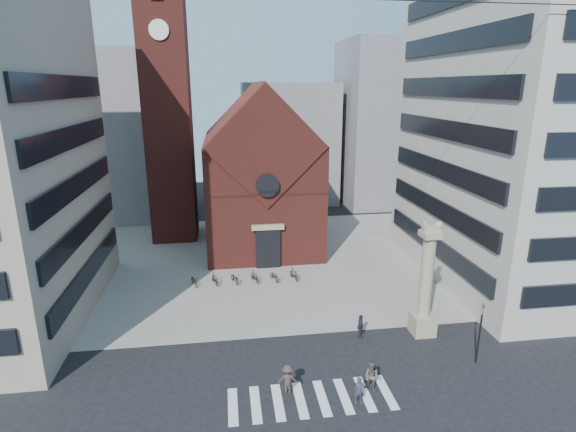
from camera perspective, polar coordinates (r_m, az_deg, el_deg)
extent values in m
plane|color=black|center=(30.62, 0.77, -18.84)|extent=(120.00, 120.00, 0.00)
cube|color=#9C978E|center=(47.30, -2.76, -5.57)|extent=(46.00, 30.00, 0.05)
cube|color=maroon|center=(51.23, -3.49, 3.14)|extent=(12.00, 16.00, 12.00)
cube|color=maroon|center=(50.60, -3.64, 9.88)|extent=(12.00, 15.40, 12.00)
cube|color=maroon|center=(42.34, -2.74, 8.64)|extent=(11.76, 0.50, 11.76)
cylinder|color=black|center=(42.51, -2.61, 3.88)|extent=(2.20, 0.30, 2.20)
cube|color=black|center=(44.59, -2.54, -4.23)|extent=(2.40, 0.30, 4.00)
cube|color=tan|center=(43.79, -2.57, -1.44)|extent=(3.20, 0.40, 0.50)
cube|color=maroon|center=(53.16, -15.03, 12.92)|extent=(5.00, 5.00, 30.00)
cylinder|color=white|center=(50.80, -16.08, 21.78)|extent=(2.00, 0.20, 2.00)
cube|color=#AAA79A|center=(46.16, 29.87, 12.19)|extent=(18.00, 22.00, 32.00)
cube|color=gray|center=(67.04, -22.23, 9.43)|extent=(16.00, 14.00, 22.00)
cube|color=gray|center=(70.96, 0.02, 9.31)|extent=(14.00, 12.00, 18.00)
cube|color=gray|center=(71.81, 13.38, 11.37)|extent=(16.00, 14.00, 24.00)
cube|color=tan|center=(35.31, 16.67, -13.00)|extent=(1.60, 1.60, 1.50)
cylinder|color=tan|center=(33.68, 17.19, -7.41)|extent=(0.90, 0.90, 6.00)
cube|color=tan|center=(32.57, 17.66, -2.24)|extent=(1.30, 1.30, 0.40)
cube|color=tan|center=(32.45, 17.72, -1.57)|extent=(1.20, 0.50, 0.55)
sphere|color=tan|center=(32.62, 18.63, -1.10)|extent=(0.56, 0.56, 0.56)
cube|color=tan|center=(32.12, 16.97, -0.93)|extent=(0.25, 0.15, 0.35)
cylinder|color=black|center=(32.68, 23.07, -14.20)|extent=(0.12, 0.12, 3.50)
imported|color=black|center=(31.69, 23.50, -10.82)|extent=(0.13, 0.16, 0.80)
imported|color=#333042|center=(27.85, 9.03, -21.05)|extent=(0.62, 0.42, 1.64)
imported|color=#5B5149|center=(28.77, 10.60, -19.46)|extent=(1.15, 1.15, 1.88)
imported|color=#2B2B34|center=(33.66, 9.17, -13.70)|extent=(0.73, 1.15, 1.83)
imported|color=#412E2B|center=(28.17, -0.03, -20.01)|extent=(1.29, 0.84, 1.88)
imported|color=black|center=(42.14, -11.81, -8.03)|extent=(1.18, 1.88, 0.93)
imported|color=black|center=(42.02, -9.29, -7.88)|extent=(1.04, 1.78, 1.03)
imported|color=black|center=(42.02, -6.77, -7.85)|extent=(1.18, 1.88, 0.93)
imported|color=black|center=(42.06, -4.25, -7.68)|extent=(1.04, 1.78, 1.03)
imported|color=black|center=(42.22, -1.74, -7.62)|extent=(1.18, 1.88, 0.93)
imported|color=black|center=(42.42, 0.74, -7.42)|extent=(1.04, 1.78, 1.03)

